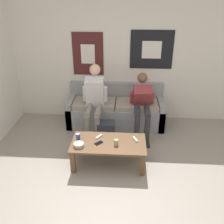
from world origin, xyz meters
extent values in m
plane|color=gray|center=(0.00, 0.00, 0.00)|extent=(18.00, 18.00, 0.00)
cube|color=silver|center=(0.00, 2.46, 1.27)|extent=(10.00, 0.05, 2.55)
cube|color=#471E1E|center=(-0.62, 2.42, 1.37)|extent=(0.62, 0.01, 0.85)
cube|color=silver|center=(-0.62, 2.41, 1.37)|extent=(0.28, 0.01, 0.38)
cube|color=black|center=(0.64, 2.42, 1.47)|extent=(0.83, 0.01, 0.75)
cube|color=silver|center=(0.64, 2.41, 1.47)|extent=(0.38, 0.01, 0.34)
cube|color=gray|center=(-0.04, 2.37, 0.40)|extent=(1.93, 0.13, 0.81)
cube|color=gray|center=(-0.04, 2.01, 0.22)|extent=(1.93, 0.58, 0.43)
cube|color=gray|center=(-0.94, 2.01, 0.28)|extent=(0.12, 0.58, 0.55)
cube|color=gray|center=(0.87, 2.01, 0.28)|extent=(0.12, 0.58, 0.55)
cube|color=gray|center=(-0.46, 2.01, 0.48)|extent=(0.83, 0.54, 0.10)
cube|color=gray|center=(0.39, 2.01, 0.48)|extent=(0.83, 0.54, 0.10)
cube|color=brown|center=(-0.08, 0.75, 0.38)|extent=(1.16, 0.62, 0.03)
cube|color=brown|center=(-0.61, 1.01, 0.18)|extent=(0.07, 0.07, 0.36)
cube|color=brown|center=(0.44, 1.01, 0.18)|extent=(0.07, 0.07, 0.36)
cube|color=brown|center=(-0.61, 0.50, 0.18)|extent=(0.07, 0.07, 0.36)
cube|color=brown|center=(0.44, 0.50, 0.18)|extent=(0.07, 0.07, 0.36)
cylinder|color=gray|center=(-0.51, 1.56, 0.53)|extent=(0.11, 0.44, 0.11)
cylinder|color=gray|center=(-0.51, 1.34, 0.28)|extent=(0.10, 0.10, 0.51)
cube|color=#232328|center=(-0.51, 1.27, 0.03)|extent=(0.11, 0.25, 0.05)
cylinder|color=gray|center=(-0.33, 1.56, 0.53)|extent=(0.11, 0.44, 0.11)
cylinder|color=gray|center=(-0.33, 1.34, 0.28)|extent=(0.10, 0.10, 0.51)
cube|color=#232328|center=(-0.33, 1.27, 0.03)|extent=(0.11, 0.25, 0.05)
cube|color=silver|center=(-0.42, 1.85, 0.79)|extent=(0.34, 0.34, 0.58)
sphere|color=beige|center=(-0.42, 1.95, 1.20)|extent=(0.20, 0.20, 0.20)
cylinder|color=silver|center=(-0.61, 1.85, 0.75)|extent=(0.08, 0.12, 0.31)
cylinder|color=silver|center=(-0.23, 1.85, 0.75)|extent=(0.08, 0.12, 0.31)
cylinder|color=#2D2D33|center=(0.38, 1.59, 0.53)|extent=(0.11, 0.39, 0.11)
cylinder|color=#2D2D33|center=(0.38, 1.40, 0.28)|extent=(0.10, 0.10, 0.51)
cube|color=#232328|center=(0.38, 1.33, 0.03)|extent=(0.11, 0.25, 0.05)
cylinder|color=#2D2D33|center=(0.56, 1.59, 0.53)|extent=(0.11, 0.39, 0.11)
cylinder|color=#2D2D33|center=(0.56, 1.40, 0.28)|extent=(0.10, 0.10, 0.51)
cube|color=#232328|center=(0.56, 1.33, 0.03)|extent=(0.11, 0.25, 0.05)
cube|color=maroon|center=(0.47, 1.89, 0.71)|extent=(0.36, 0.43, 0.48)
sphere|color=brown|center=(0.47, 2.08, 1.01)|extent=(0.19, 0.19, 0.19)
cylinder|color=maroon|center=(0.28, 1.92, 0.67)|extent=(0.08, 0.14, 0.25)
cylinder|color=maroon|center=(0.66, 1.92, 0.67)|extent=(0.08, 0.14, 0.25)
cube|color=#282D38|center=(-0.18, 1.39, 0.20)|extent=(0.31, 0.24, 0.39)
cube|color=#282D38|center=(-0.18, 1.29, 0.11)|extent=(0.21, 0.09, 0.18)
cylinder|color=#B7B2A8|center=(-0.52, 0.62, 0.42)|extent=(0.16, 0.16, 0.05)
torus|color=#B7B2A8|center=(-0.52, 0.62, 0.44)|extent=(0.17, 0.17, 0.02)
cylinder|color=tan|center=(0.04, 0.69, 0.44)|extent=(0.07, 0.07, 0.09)
cylinder|color=black|center=(0.04, 0.69, 0.49)|extent=(0.00, 0.00, 0.01)
cylinder|color=#28479E|center=(-0.56, 0.77, 0.45)|extent=(0.07, 0.07, 0.12)
cylinder|color=silver|center=(-0.56, 0.77, 0.52)|extent=(0.06, 0.06, 0.00)
cube|color=white|center=(-0.25, 0.89, 0.40)|extent=(0.10, 0.14, 0.02)
cylinder|color=#333842|center=(-0.23, 0.92, 0.42)|extent=(0.01, 0.01, 0.00)
cube|color=white|center=(0.33, 0.85, 0.40)|extent=(0.09, 0.15, 0.02)
cylinder|color=#333842|center=(0.32, 0.88, 0.42)|extent=(0.01, 0.01, 0.00)
cube|color=black|center=(-0.23, 0.72, 0.40)|extent=(0.14, 0.14, 0.01)
cube|color=black|center=(-0.23, 0.72, 0.40)|extent=(0.13, 0.13, 0.00)
camera|label=1|loc=(0.18, -2.50, 2.52)|focal=40.00mm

